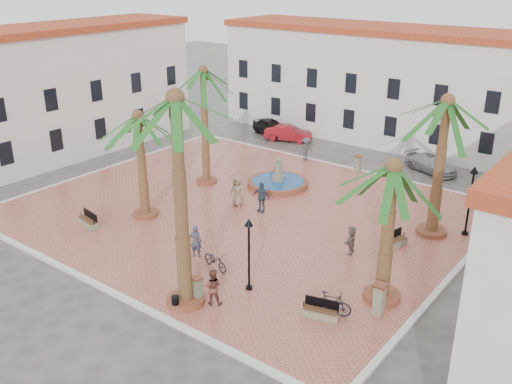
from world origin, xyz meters
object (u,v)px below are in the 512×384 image
Objects in this scene: bench_ne at (479,205)px; bench_s at (88,222)px; cyclist_a at (196,241)px; fountain at (278,182)px; lamppost_s at (249,242)px; bollard_n at (358,164)px; car_black at (271,127)px; pedestrian_north at (306,149)px; car_silver at (431,164)px; bicycle_a at (215,260)px; pedestrian_east at (351,240)px; bicycle_b at (331,303)px; pedestrian_fountain_a at (237,191)px; palm_nw at (203,82)px; lamppost_e at (472,189)px; car_red at (288,133)px; bench_e at (394,243)px; pedestrian_fountain_b at (261,197)px; palm_ne at (446,118)px; palm_e at (392,185)px; litter_bin at (175,303)px; bench_se at (320,313)px; bollard_e at (379,299)px; bollard_se at (197,289)px; palm_s at (176,122)px; palm_sw at (139,129)px; cyclist_b at (213,287)px.

bench_s is at bearing 117.33° from bench_ne.
bench_s is at bearing -11.85° from cyclist_a.
lamppost_s is at bearing -60.37° from fountain.
bollard_n is 11.77m from car_black.
car_silver is (8.48, 3.79, -0.45)m from pedestrian_north.
pedestrian_east is (4.56, 5.51, 0.31)m from bicycle_a.
car_black is (-18.61, 21.24, 0.04)m from bicycle_b.
pedestrian_fountain_a is at bearing 38.76° from bicycle_b.
bench_s is at bearing -136.87° from pedestrian_fountain_a.
lamppost_s is at bearing -40.02° from palm_nw.
fountain is 0.94× the size of car_black.
bench_ne is 4.85m from lamppost_e.
bench_e is at bearing -149.95° from car_red.
pedestrian_fountain_b is at bearing 108.05° from bench_e.
bicycle_b is (-0.42, -10.41, -6.12)m from palm_ne.
palm_nw is 2.00× the size of lamppost_e.
palm_e is at bearing -25.71° from pedestrian_fountain_b.
lamppost_e is 15.26m from pedestrian_north.
bench_e is 12.43m from litter_bin.
bench_se is (-1.40, -3.00, -5.26)m from palm_e.
bollard_e is at bearing -68.75° from bicycle_a.
palm_e is at bearing -59.56° from bicycle_a.
bollard_se is at bearing -129.68° from car_black.
palm_sw is at bearing 147.80° from palm_s.
lamppost_e reaches higher than bollard_e.
palm_ne reaches higher than bench_s.
palm_s is at bearing -36.75° from pedestrian_east.
pedestrian_east is (2.55, 7.96, -0.09)m from cyclist_b.
palm_ne is 13.07m from pedestrian_fountain_a.
bench_se is at bearing -93.36° from palm_ne.
palm_s is at bearing -164.16° from car_silver.
pedestrian_north is at bearing 114.94° from lamppost_s.
bench_s is at bearing 169.20° from bollard_se.
car_black is (-20.59, 9.82, -2.16)m from lamppost_e.
fountain reaches higher than pedestrian_fountain_b.
bollard_se is 0.69× the size of bicycle_b.
palm_nw is at bearing -173.80° from palm_ne.
palm_e is 3.86× the size of cyclist_a.
palm_ne is at bearing -38.58° from bollard_n.
palm_nw reaches higher than bollard_e.
bollard_n is at bearing -69.57° from pedestrian_north.
palm_e is at bearing -43.64° from bicycle_b.
bench_ne is (15.66, 13.24, -5.12)m from palm_sw.
car_black is at bearing 108.34° from car_silver.
bench_se is 21.06m from pedestrian_north.
bench_e is at bearing 64.47° from palm_s.
bench_e is (-1.72, 5.02, -5.24)m from palm_e.
car_silver is at bearing -45.49° from pedestrian_north.
lamppost_e is at bearing 64.40° from bench_se.
car_red is at bearing 57.46° from bench_ne.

